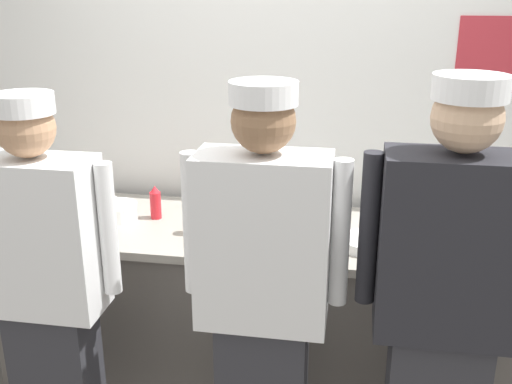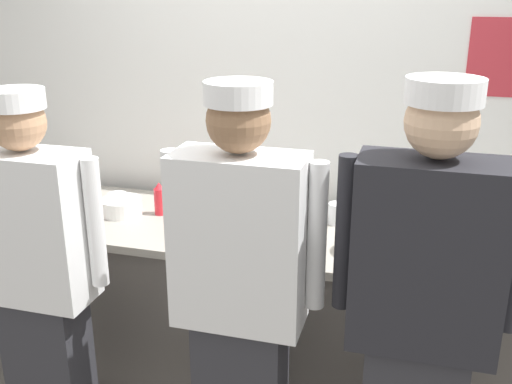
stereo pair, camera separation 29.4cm
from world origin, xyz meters
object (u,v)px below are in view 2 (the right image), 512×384
at_px(chef_far_right, 421,316).
at_px(chef_center, 240,296).
at_px(ramekin_yellow_sauce, 386,226).
at_px(ramekin_green_sauce, 117,196).
at_px(sheet_tray, 270,226).
at_px(squeeze_bottle_secondary, 52,200).
at_px(plate_stack_front, 362,248).
at_px(squeeze_bottle_primary, 193,214).
at_px(squeeze_bottle_spare, 160,199).
at_px(chef_near_left, 38,276).
at_px(plate_stack_rear, 122,207).
at_px(deli_cup, 337,213).
at_px(mixing_bowl_steel, 467,246).

bearing_deg(chef_far_right, chef_center, 179.53).
bearing_deg(ramekin_yellow_sauce, ramekin_green_sauce, 178.56).
bearing_deg(sheet_tray, squeeze_bottle_secondary, -173.40).
height_order(plate_stack_front, squeeze_bottle_primary, squeeze_bottle_primary).
bearing_deg(plate_stack_front, squeeze_bottle_spare, 170.01).
relative_size(chef_near_left, squeeze_bottle_primary, 8.82).
bearing_deg(plate_stack_front, squeeze_bottle_secondary, 178.99).
relative_size(chef_near_left, plate_stack_rear, 7.82).
bearing_deg(chef_near_left, chef_far_right, -0.00).
bearing_deg(squeeze_bottle_spare, deli_cup, 7.83).
bearing_deg(deli_cup, mixing_bowl_steel, -23.89).
bearing_deg(ramekin_yellow_sauce, chef_near_left, -146.75).
xyz_separation_m(chef_center, mixing_bowl_steel, (0.84, 0.64, 0.03)).
distance_m(mixing_bowl_steel, ramekin_yellow_sauce, 0.44).
bearing_deg(ramekin_green_sauce, chef_near_left, -82.01).
relative_size(chef_center, plate_stack_front, 7.15).
height_order(plate_stack_rear, squeeze_bottle_spare, squeeze_bottle_spare).
height_order(chef_far_right, deli_cup, chef_far_right).
xyz_separation_m(plate_stack_front, ramekin_green_sauce, (-1.40, 0.32, -0.00)).
relative_size(sheet_tray, squeeze_bottle_spare, 2.94).
distance_m(chef_near_left, squeeze_bottle_spare, 0.82).
height_order(ramekin_green_sauce, ramekin_yellow_sauce, ramekin_yellow_sauce).
relative_size(chef_center, squeeze_bottle_spare, 9.84).
xyz_separation_m(chef_near_left, chef_center, (0.88, 0.01, 0.04)).
xyz_separation_m(chef_near_left, squeeze_bottle_spare, (0.19, 0.79, 0.08)).
xyz_separation_m(chef_near_left, mixing_bowl_steel, (1.71, 0.64, 0.07)).
bearing_deg(sheet_tray, plate_stack_rear, -178.27).
xyz_separation_m(ramekin_green_sauce, deli_cup, (1.23, -0.01, 0.03)).
bearing_deg(ramekin_green_sauce, mixing_bowl_steel, -8.57).
height_order(sheet_tray, ramekin_yellow_sauce, ramekin_yellow_sauce).
height_order(squeeze_bottle_secondary, ramekin_green_sauce, squeeze_bottle_secondary).
bearing_deg(ramekin_yellow_sauce, plate_stack_front, -105.95).
height_order(squeeze_bottle_primary, ramekin_yellow_sauce, squeeze_bottle_primary).
relative_size(plate_stack_front, ramekin_green_sauce, 2.31).
bearing_deg(ramekin_green_sauce, squeeze_bottle_spare, -22.59).
relative_size(chef_near_left, plate_stack_front, 6.88).
distance_m(squeeze_bottle_secondary, squeeze_bottle_spare, 0.56).
height_order(chef_near_left, ramekin_green_sauce, chef_near_left).
bearing_deg(squeeze_bottle_secondary, chef_near_left, -61.39).
distance_m(plate_stack_front, deli_cup, 0.36).
height_order(chef_center, sheet_tray, chef_center).
distance_m(chef_near_left, mixing_bowl_steel, 1.83).
bearing_deg(plate_stack_front, ramekin_yellow_sauce, 74.05).
bearing_deg(deli_cup, chef_center, -104.10).
xyz_separation_m(chef_center, deli_cup, (0.23, 0.91, 0.01)).
bearing_deg(squeeze_bottle_spare, chef_center, -48.85).
relative_size(chef_far_right, squeeze_bottle_secondary, 9.86).
bearing_deg(chef_center, plate_stack_front, 56.57).
height_order(chef_near_left, sheet_tray, chef_near_left).
bearing_deg(chef_near_left, plate_stack_rear, 90.13).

